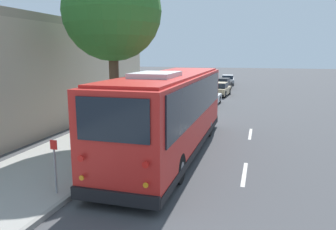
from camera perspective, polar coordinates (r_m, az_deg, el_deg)
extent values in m
plane|color=#474749|center=(14.48, 0.06, -6.15)|extent=(160.00, 160.00, 0.00)
cube|color=#A3A099|center=(15.76, -12.53, -4.71)|extent=(80.00, 4.07, 0.15)
cube|color=gray|center=(14.90, -5.35, -5.40)|extent=(80.00, 0.14, 0.15)
cube|color=red|center=(13.72, 0.46, 0.55)|extent=(11.16, 2.53, 3.01)
cube|color=black|center=(14.03, 0.45, -4.94)|extent=(11.22, 2.58, 0.28)
cube|color=black|center=(13.61, 0.47, 3.29)|extent=(10.25, 2.62, 1.44)
cube|color=black|center=(19.05, 4.95, 5.42)|extent=(0.03, 2.21, 1.52)
cube|color=black|center=(8.39, -9.71, -0.89)|extent=(0.03, 2.03, 1.16)
cube|color=black|center=(18.99, 4.99, 7.53)|extent=(0.04, 1.82, 0.22)
cube|color=red|center=(13.53, 0.47, 7.00)|extent=(10.48, 2.29, 0.10)
cube|color=silver|center=(11.61, -2.15, 6.95)|extent=(2.05, 1.43, 0.20)
cube|color=black|center=(19.36, 4.87, -0.43)|extent=(0.10, 2.54, 0.36)
cube|color=black|center=(9.02, -9.36, -14.06)|extent=(0.10, 2.54, 0.36)
cylinder|color=red|center=(9.01, -15.00, -7.33)|extent=(0.03, 0.18, 0.18)
cylinder|color=orange|center=(9.19, -14.83, -10.54)|extent=(0.03, 0.14, 0.14)
cylinder|color=red|center=(8.26, -3.96, -8.66)|extent=(0.03, 0.18, 0.18)
cylinder|color=orange|center=(8.46, -3.91, -12.12)|extent=(0.03, 0.14, 0.14)
cube|color=white|center=(19.56, 2.49, 0.22)|extent=(0.04, 0.32, 0.18)
cube|color=white|center=(19.25, 7.38, -0.03)|extent=(0.04, 0.32, 0.18)
cube|color=black|center=(18.98, 0.52, 6.32)|extent=(0.06, 0.10, 0.24)
cylinder|color=black|center=(17.38, -0.19, -1.54)|extent=(1.01, 0.30, 1.01)
cylinder|color=slate|center=(17.38, -0.19, -1.54)|extent=(0.45, 0.32, 0.45)
cylinder|color=black|center=(16.92, 7.05, -1.96)|extent=(1.01, 0.30, 1.01)
cylinder|color=slate|center=(16.92, 7.05, -1.96)|extent=(0.45, 0.32, 0.45)
cylinder|color=black|center=(11.55, -9.09, -8.13)|extent=(1.01, 0.30, 1.01)
cylinder|color=slate|center=(11.55, -9.09, -8.13)|extent=(0.45, 0.32, 0.45)
cylinder|color=black|center=(10.85, 1.74, -9.27)|extent=(1.01, 0.30, 1.01)
cylinder|color=slate|center=(10.85, 1.74, -9.27)|extent=(0.45, 0.32, 0.45)
cube|color=silver|center=(26.82, 6.88, 2.70)|extent=(4.20, 1.84, 0.61)
cube|color=black|center=(26.65, 6.86, 3.83)|extent=(2.02, 1.52, 0.48)
cube|color=silver|center=(26.62, 6.87, 4.34)|extent=(1.94, 1.48, 0.05)
cube|color=black|center=(28.89, 7.70, 2.85)|extent=(0.15, 1.62, 0.20)
cube|color=black|center=(24.83, 5.90, 1.58)|extent=(0.15, 1.62, 0.20)
cylinder|color=black|center=(28.27, 5.89, 2.82)|extent=(0.63, 0.23, 0.62)
cylinder|color=slate|center=(28.27, 5.89, 2.82)|extent=(0.29, 0.23, 0.28)
cylinder|color=black|center=(27.98, 8.92, 2.67)|extent=(0.63, 0.23, 0.62)
cylinder|color=slate|center=(27.98, 8.92, 2.67)|extent=(0.29, 0.23, 0.28)
cylinder|color=black|center=(25.75, 4.63, 2.06)|extent=(0.63, 0.23, 0.62)
cylinder|color=slate|center=(25.75, 4.63, 2.06)|extent=(0.29, 0.23, 0.28)
cylinder|color=black|center=(25.44, 7.95, 1.88)|extent=(0.63, 0.23, 0.62)
cylinder|color=slate|center=(25.44, 7.95, 1.88)|extent=(0.29, 0.23, 0.28)
cube|color=tan|center=(32.91, 8.89, 4.20)|extent=(4.11, 2.03, 0.65)
cube|color=black|center=(32.74, 8.89, 5.16)|extent=(2.00, 1.64, 0.48)
cube|color=tan|center=(32.72, 8.90, 5.58)|extent=(1.92, 1.60, 0.05)
cube|color=black|center=(34.90, 9.53, 4.19)|extent=(0.20, 1.70, 0.20)
cube|color=black|center=(30.97, 8.16, 3.39)|extent=(0.20, 1.70, 0.20)
cylinder|color=black|center=(34.31, 7.98, 4.23)|extent=(0.68, 0.25, 0.66)
cylinder|color=slate|center=(34.31, 7.98, 4.23)|extent=(0.31, 0.24, 0.30)
cylinder|color=black|center=(34.02, 10.63, 4.09)|extent=(0.68, 0.25, 0.66)
cylinder|color=slate|center=(34.02, 10.63, 4.09)|extent=(0.31, 0.24, 0.30)
cylinder|color=black|center=(31.86, 7.03, 3.75)|extent=(0.68, 0.25, 0.66)
cylinder|color=slate|center=(31.86, 7.03, 3.75)|extent=(0.31, 0.24, 0.30)
cylinder|color=black|center=(31.55, 9.87, 3.60)|extent=(0.68, 0.25, 0.66)
cylinder|color=slate|center=(31.55, 9.87, 3.60)|extent=(0.31, 0.24, 0.30)
cube|color=black|center=(38.87, 9.48, 5.16)|extent=(4.36, 1.96, 0.62)
cube|color=black|center=(38.71, 9.47, 5.96)|extent=(2.11, 1.58, 0.48)
cube|color=black|center=(38.69, 9.48, 6.31)|extent=(2.03, 1.54, 0.05)
cube|color=black|center=(41.01, 10.00, 5.14)|extent=(0.18, 1.64, 0.20)
cube|color=black|center=(36.79, 8.87, 4.53)|extent=(0.18, 1.64, 0.20)
cylinder|color=black|center=(40.34, 8.73, 5.17)|extent=(0.64, 0.24, 0.63)
cylinder|color=slate|center=(40.34, 8.73, 5.17)|extent=(0.30, 0.24, 0.28)
cylinder|color=black|center=(40.09, 10.90, 5.06)|extent=(0.64, 0.24, 0.63)
cylinder|color=slate|center=(40.09, 10.90, 5.06)|extent=(0.30, 0.24, 0.28)
cylinder|color=black|center=(37.71, 7.95, 4.80)|extent=(0.64, 0.24, 0.63)
cylinder|color=slate|center=(37.71, 7.95, 4.80)|extent=(0.30, 0.24, 0.28)
cylinder|color=black|center=(37.44, 10.26, 4.68)|extent=(0.64, 0.24, 0.63)
cylinder|color=slate|center=(37.44, 10.26, 4.68)|extent=(0.30, 0.24, 0.28)
cube|color=#A8AAAF|center=(44.76, 10.34, 5.85)|extent=(4.47, 1.99, 0.61)
cube|color=black|center=(44.61, 10.36, 6.53)|extent=(2.17, 1.59, 0.48)
cube|color=#A8AAAF|center=(44.59, 10.37, 6.84)|extent=(2.08, 1.54, 0.05)
cube|color=black|center=(46.97, 10.39, 5.83)|extent=(0.20, 1.60, 0.20)
cube|color=black|center=(42.59, 10.27, 5.33)|extent=(0.20, 1.60, 0.20)
cylinder|color=black|center=(46.17, 9.43, 5.84)|extent=(0.62, 0.25, 0.61)
cylinder|color=slate|center=(46.17, 9.43, 5.84)|extent=(0.29, 0.24, 0.27)
cylinder|color=black|center=(46.14, 11.31, 5.77)|extent=(0.62, 0.25, 0.61)
cylinder|color=slate|center=(46.14, 11.31, 5.77)|extent=(0.29, 0.24, 0.27)
cylinder|color=black|center=(43.43, 9.30, 5.53)|extent=(0.62, 0.25, 0.61)
cylinder|color=slate|center=(43.43, 9.30, 5.53)|extent=(0.29, 0.24, 0.27)
cylinder|color=black|center=(43.40, 11.29, 5.46)|extent=(0.62, 0.25, 0.61)
cylinder|color=slate|center=(43.40, 11.29, 5.46)|extent=(0.29, 0.24, 0.27)
cylinder|color=brown|center=(16.09, -9.29, 3.90)|extent=(0.46, 0.46, 4.35)
sphere|color=#2D6B28|center=(16.08, -9.72, 17.40)|extent=(4.59, 4.59, 4.59)
cylinder|color=gray|center=(10.22, -19.02, -9.29)|extent=(0.06, 0.06, 1.34)
cube|color=red|center=(9.98, -19.31, -4.92)|extent=(0.02, 0.22, 0.28)
cylinder|color=gray|center=(11.73, -13.83, -7.01)|extent=(0.06, 0.06, 1.10)
cube|color=tan|center=(20.45, -26.46, 5.85)|extent=(24.35, 6.79, 5.70)
cube|color=gray|center=(18.46, -19.51, 15.45)|extent=(24.35, 0.30, 0.40)
cube|color=silver|center=(12.09, 13.16, -9.94)|extent=(2.40, 0.14, 0.01)
cube|color=silver|center=(17.83, 14.14, -3.21)|extent=(2.40, 0.14, 0.01)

